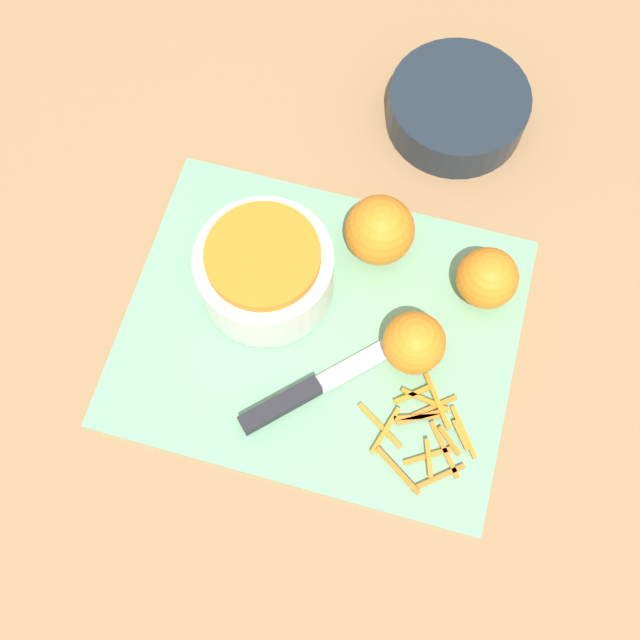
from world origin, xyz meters
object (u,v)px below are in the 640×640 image
object	(u,v)px
bowl_dark	(457,108)
orange_left	(415,340)
orange_right	(487,278)
bowl_speckled	(265,270)
knife	(299,395)
orange_back	(380,230)

from	to	relation	value
bowl_dark	orange_left	size ratio (longest dim) A/B	2.53
orange_left	orange_right	size ratio (longest dim) A/B	0.99
bowl_speckled	knife	distance (m)	0.14
orange_left	knife	bearing A→B (deg)	-141.38
bowl_dark	orange_right	size ratio (longest dim) A/B	2.51
bowl_speckled	orange_back	size ratio (longest dim) A/B	1.90
orange_left	orange_right	xyz separation A→B (m)	(0.06, 0.09, 0.00)
bowl_dark	orange_back	world-z (taller)	orange_back
knife	orange_right	size ratio (longest dim) A/B	2.43
bowl_speckled	bowl_dark	bearing A→B (deg)	60.50
orange_left	orange_right	distance (m)	0.11
bowl_speckled	bowl_dark	world-z (taller)	bowl_speckled
orange_back	orange_right	bearing A→B (deg)	-10.19
orange_left	orange_back	bearing A→B (deg)	120.36
orange_left	orange_right	bearing A→B (deg)	56.55
knife	orange_right	world-z (taller)	orange_right
bowl_speckled	orange_right	xyz separation A→B (m)	(0.24, 0.06, -0.01)
knife	orange_back	size ratio (longest dim) A/B	2.11
orange_left	orange_back	world-z (taller)	orange_back
knife	orange_back	xyz separation A→B (m)	(0.04, 0.20, 0.03)
orange_left	orange_back	xyz separation A→B (m)	(-0.07, 0.12, 0.01)
knife	orange_right	xyz separation A→B (m)	(0.17, 0.18, 0.03)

